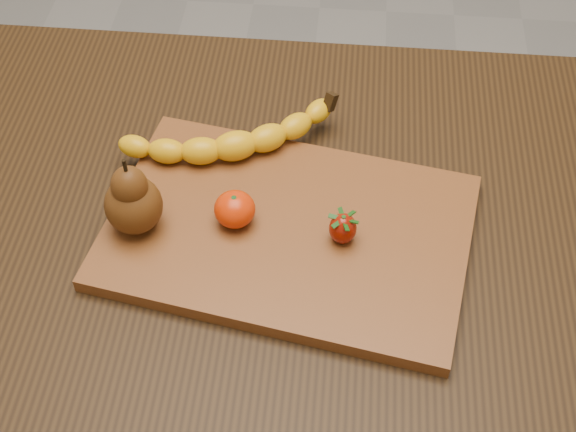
# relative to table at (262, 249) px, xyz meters

# --- Properties ---
(table) EXTENTS (1.00, 0.70, 0.76)m
(table) POSITION_rel_table_xyz_m (0.00, 0.00, 0.00)
(table) COLOR black
(table) RESTS_ON ground
(cutting_board) EXTENTS (0.50, 0.37, 0.02)m
(cutting_board) POSITION_rel_table_xyz_m (0.04, -0.05, 0.11)
(cutting_board) COLOR brown
(cutting_board) RESTS_ON table
(banana) EXTENTS (0.27, 0.16, 0.04)m
(banana) POSITION_rel_table_xyz_m (-0.04, 0.06, 0.14)
(banana) COLOR #E7A90A
(banana) RESTS_ON cutting_board
(pear) EXTENTS (0.07, 0.07, 0.11)m
(pear) POSITION_rel_table_xyz_m (-0.15, -0.07, 0.17)
(pear) COLOR #4E290C
(pear) RESTS_ON cutting_board
(mandarin) EXTENTS (0.06, 0.06, 0.04)m
(mandarin) POSITION_rel_table_xyz_m (-0.03, -0.05, 0.14)
(mandarin) COLOR red
(mandarin) RESTS_ON cutting_board
(strawberry) EXTENTS (0.04, 0.04, 0.04)m
(strawberry) POSITION_rel_table_xyz_m (0.11, -0.07, 0.14)
(strawberry) COLOR maroon
(strawberry) RESTS_ON cutting_board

